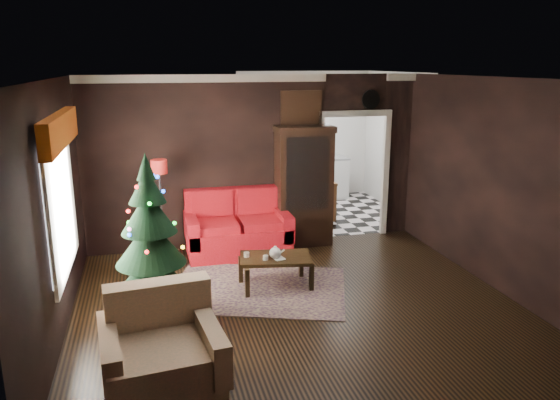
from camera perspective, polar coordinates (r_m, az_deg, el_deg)
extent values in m
plane|color=black|center=(6.92, 1.86, -11.10)|extent=(5.50, 5.50, 0.00)
plane|color=white|center=(6.24, 2.07, 12.77)|extent=(5.50, 5.50, 0.00)
plane|color=black|center=(8.81, -2.55, 4.09)|extent=(5.50, 0.00, 5.50)
plane|color=black|center=(4.21, 11.49, -7.90)|extent=(5.50, 0.00, 5.50)
plane|color=black|center=(6.28, -22.93, -1.30)|extent=(0.00, 5.50, 5.50)
plane|color=black|center=(7.65, 22.17, 1.44)|extent=(0.00, 5.50, 5.50)
cube|color=white|center=(6.45, -22.37, -0.39)|extent=(0.05, 1.60, 1.40)
cube|color=#9D420E|center=(6.30, -22.36, 6.89)|extent=(0.12, 2.10, 0.35)
plane|color=silver|center=(10.98, 4.65, -1.36)|extent=(3.00, 3.00, 0.00)
cube|color=white|center=(12.02, 2.59, 8.30)|extent=(0.70, 0.06, 0.70)
cube|color=#3F2E39|center=(7.37, -2.37, -9.39)|extent=(2.77, 2.39, 0.01)
cylinder|color=silver|center=(7.26, -3.58, -5.81)|extent=(0.10, 0.10, 0.06)
cylinder|color=silver|center=(7.14, -1.54, -6.14)|extent=(0.08, 0.08, 0.06)
imported|color=tan|center=(7.14, -0.75, -5.59)|extent=(0.14, 0.04, 0.20)
cylinder|color=white|center=(9.23, 9.59, 10.51)|extent=(0.32, 0.32, 0.06)
cube|color=#AF7442|center=(8.84, 2.28, 9.68)|extent=(0.62, 0.05, 0.52)
cube|color=white|center=(11.98, 2.86, 2.22)|extent=(1.80, 0.60, 0.90)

